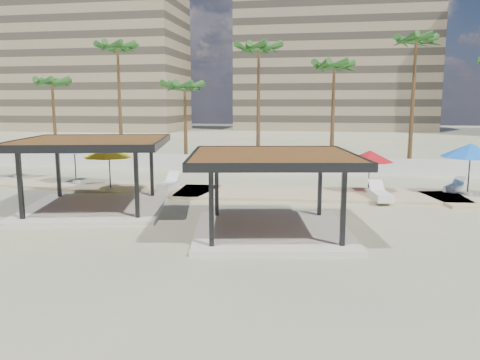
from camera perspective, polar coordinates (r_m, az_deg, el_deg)
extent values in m
plane|color=#C7B884|center=(20.34, 3.28, -5.53)|extent=(200.00, 200.00, 0.00)
cube|color=#C6B284|center=(31.01, -17.54, -0.68)|extent=(16.40, 6.19, 0.24)
cube|color=#C6B284|center=(27.03, 9.27, -1.79)|extent=(16.24, 5.11, 0.24)
cube|color=silver|center=(35.90, 6.33, 1.88)|extent=(56.00, 0.30, 1.20)
cube|color=#937F60|center=(98.59, -17.26, 14.59)|extent=(34.00, 16.00, 30.00)
cube|color=#847259|center=(97.95, 11.38, 14.27)|extent=(38.00, 16.00, 28.00)
cube|color=beige|center=(19.15, 3.91, -6.19)|extent=(7.17, 7.17, 0.19)
cube|color=black|center=(16.50, -3.51, -3.38)|extent=(0.20, 0.20, 2.79)
cube|color=black|center=(21.06, -2.86, -0.60)|extent=(0.20, 0.20, 2.79)
cube|color=black|center=(16.91, 12.48, -3.27)|extent=(0.20, 0.20, 2.79)
cube|color=black|center=(21.38, 9.71, -0.57)|extent=(0.20, 0.20, 2.79)
cube|color=brown|center=(18.58, 4.01, 2.82)|extent=(7.39, 7.39, 0.26)
cube|color=black|center=(15.45, 4.93, 1.50)|extent=(6.34, 1.29, 0.32)
cube|color=black|center=(21.72, 3.36, 3.76)|extent=(6.34, 1.29, 0.32)
cube|color=black|center=(18.60, -5.77, 2.80)|extent=(1.29, 6.34, 0.32)
cube|color=black|center=(19.09, 13.54, 2.76)|extent=(1.29, 6.34, 0.32)
cube|color=beige|center=(24.28, -17.25, -3.25)|extent=(7.95, 7.95, 0.20)
cube|color=black|center=(22.42, -25.22, -0.57)|extent=(0.22, 0.22, 3.01)
cube|color=black|center=(27.07, -21.29, 1.24)|extent=(0.22, 0.22, 3.01)
cube|color=black|center=(21.05, -12.48, -0.48)|extent=(0.22, 0.22, 3.01)
cube|color=black|center=(25.95, -10.71, 1.39)|extent=(0.22, 0.22, 3.01)
cube|color=brown|center=(23.81, -17.63, 4.40)|extent=(8.19, 8.19, 0.28)
cube|color=black|center=(20.54, -19.98, 3.57)|extent=(6.76, 1.69, 0.34)
cube|color=black|center=(27.11, -15.85, 5.03)|extent=(6.76, 1.69, 0.34)
cube|color=black|center=(24.88, -25.27, 4.14)|extent=(1.69, 6.76, 0.34)
cube|color=black|center=(23.19, -9.43, 4.59)|extent=(1.69, 6.76, 0.34)
cylinder|color=beige|center=(35.81, -25.56, 0.42)|extent=(0.50, 0.50, 0.12)
cylinder|color=#262628|center=(35.67, -25.68, 2.22)|extent=(0.07, 0.07, 2.39)
cone|color=blue|center=(35.58, -25.80, 3.86)|extent=(3.78, 3.78, 0.70)
cylinder|color=beige|center=(28.57, -15.50, -1.04)|extent=(0.51, 0.51, 0.12)
cylinder|color=#262628|center=(28.39, -15.60, 1.29)|extent=(0.07, 0.07, 2.47)
cone|color=yellow|center=(28.27, -15.69, 3.42)|extent=(3.62, 3.62, 0.72)
cylinder|color=beige|center=(27.93, 15.37, -1.28)|extent=(0.46, 0.46, 0.11)
cylinder|color=#262628|center=(27.76, 15.46, 0.87)|extent=(0.07, 0.07, 2.23)
cone|color=#A81017|center=(27.64, 15.54, 2.84)|extent=(3.22, 3.22, 0.65)
cylinder|color=beige|center=(29.07, 25.97, -1.46)|extent=(0.56, 0.56, 0.13)
cylinder|color=#262628|center=(28.88, 26.15, 1.01)|extent=(0.08, 0.08, 2.67)
cone|color=blue|center=(28.76, 26.31, 3.27)|extent=(4.28, 4.28, 0.78)
cylinder|color=beige|center=(31.94, -19.35, -0.16)|extent=(0.53, 0.53, 0.13)
cylinder|color=#262628|center=(31.78, -19.46, 1.99)|extent=(0.07, 0.07, 2.55)
cone|color=blue|center=(31.67, -19.57, 3.96)|extent=(3.59, 3.59, 0.74)
cube|color=white|center=(28.37, -8.74, -0.70)|extent=(0.79, 2.17, 0.30)
cube|color=white|center=(28.33, -8.75, -0.33)|extent=(0.79, 2.17, 0.06)
cube|color=white|center=(29.08, -8.20, 0.45)|extent=(0.73, 0.76, 0.55)
cube|color=white|center=(25.98, 16.71, -1.88)|extent=(1.15, 2.39, 0.32)
cube|color=white|center=(25.94, 16.73, -1.46)|extent=(1.15, 2.39, 0.07)
cube|color=white|center=(26.75, 16.25, -0.52)|extent=(0.87, 0.90, 0.58)
cube|color=white|center=(30.05, 24.70, -0.92)|extent=(1.57, 1.95, 0.26)
cube|color=white|center=(30.03, 24.72, -0.62)|extent=(1.57, 1.95, 0.06)
cube|color=white|center=(30.69, 25.18, -0.03)|extent=(0.87, 0.88, 0.48)
cone|color=brown|center=(44.46, -21.69, 6.58)|extent=(0.36, 0.36, 7.19)
ellipsoid|color=#25571F|center=(44.46, -21.95, 10.88)|extent=(3.00, 3.00, 1.80)
cone|color=brown|center=(41.96, -14.44, 8.79)|extent=(0.36, 0.36, 10.08)
ellipsoid|color=#25571F|center=(42.22, -14.71, 15.30)|extent=(3.00, 3.00, 1.80)
cone|color=brown|center=(39.33, -6.67, 6.60)|extent=(0.36, 0.36, 6.78)
ellipsoid|color=#25571F|center=(39.31, -6.76, 11.18)|extent=(3.00, 3.00, 1.80)
cone|color=brown|center=(38.80, 2.25, 8.84)|extent=(0.36, 0.36, 9.80)
ellipsoid|color=#25571F|center=(39.04, 2.30, 15.68)|extent=(3.00, 3.00, 1.80)
cone|color=brown|center=(37.96, 11.23, 7.51)|extent=(0.36, 0.36, 8.27)
ellipsoid|color=#25571F|center=(38.05, 11.42, 13.37)|extent=(3.00, 3.00, 1.80)
cone|color=brown|center=(38.72, 20.28, 8.53)|extent=(0.36, 0.36, 10.13)
ellipsoid|color=#25571F|center=(39.00, 20.69, 15.60)|extent=(3.00, 3.00, 1.80)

